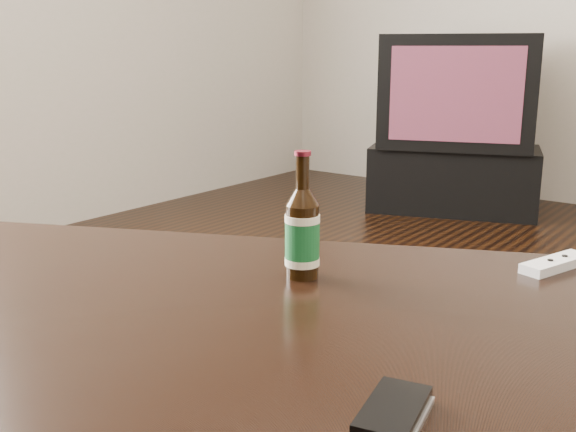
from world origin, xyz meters
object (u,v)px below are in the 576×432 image
Objects in this scene: coffee_table at (184,349)px; beer_bottle at (302,234)px; tv_stand at (453,179)px; remote at (556,264)px; phone at (393,414)px; tv at (458,92)px.

beer_bottle is at bearing 74.33° from coffee_table.
tv_stand is 2.65m from remote.
phone is (0.35, -0.32, -0.07)m from beer_bottle.
remote reaches higher than coffee_table.
tv is 7.29× the size of phone.
beer_bottle is 1.35× the size of remote.
tv_stand is 3.22m from phone.
tv is at bearing 108.02° from beer_bottle.
beer_bottle is at bearing -119.51° from remote.
remote is at bearing 53.23° from coffee_table.
coffee_table reaches higher than tv_stand.
tv is at bearing -90.00° from tv_stand.
tv is 2.99m from coffee_table.
phone is at bearing -13.09° from coffee_table.
beer_bottle reaches higher than tv_stand.
phone is at bearing -87.79° from tv.
phone is 0.80× the size of remote.
coffee_table is at bearing -94.38° from tv_stand.
remote is (1.19, -2.34, -0.14)m from tv.
tv_stand is 0.98× the size of tv.
tv_stand is at bearing 105.55° from coffee_table.
coffee_table is 9.90× the size of remote.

